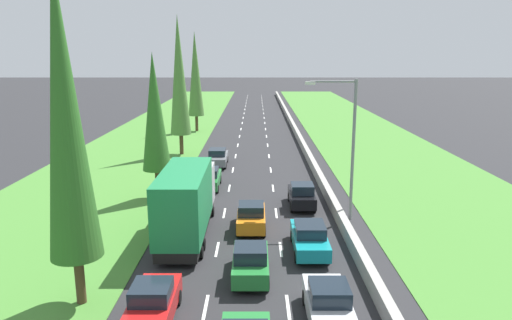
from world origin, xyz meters
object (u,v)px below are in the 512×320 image
Objects in this scene: green_box_truck_left_lane at (188,201)px; orange_hatchback_centre_lane at (252,216)px; silver_hatchback_right_lane at (329,302)px; street_light_mast at (349,140)px; red_hatchback_left_lane at (154,302)px; grey_sedan_left_lane at (219,157)px; black_hatchback_right_lane at (303,195)px; poplar_tree_third at (180,76)px; poplar_tree_fourth at (196,74)px; poplar_tree_second at (156,113)px; green_sedan_left_lane at (209,178)px; teal_sedan_right_lane_third at (310,238)px; green_hatchback_centre_lane at (251,262)px; poplar_tree_nearest at (66,114)px.

green_box_truck_left_lane reaches higher than orange_hatchback_centre_lane.
street_light_mast reaches higher than silver_hatchback_right_lane.
silver_hatchback_right_lane is at bearing -0.29° from red_hatchback_left_lane.
street_light_mast reaches higher than grey_sedan_left_lane.
street_light_mast is (6.06, 1.84, 4.40)m from orange_hatchback_centre_lane.
green_box_truck_left_lane is 9.12m from black_hatchback_right_lane.
poplar_tree_third reaches higher than orange_hatchback_centre_lane.
poplar_tree_fourth is at bearing 102.49° from grey_sedan_left_lane.
black_hatchback_right_lane is 11.99m from poplar_tree_second.
green_sedan_left_lane is 29.25m from poplar_tree_fourth.
black_hatchback_right_lane is 0.43× the size of street_light_mast.
green_box_truck_left_lane reaches higher than red_hatchback_left_lane.
teal_sedan_right_lane_third is 0.33× the size of poplar_tree_fourth.
street_light_mast reaches higher than green_box_truck_left_lane.
silver_hatchback_right_lane and orange_hatchback_centre_lane have the same top height.
black_hatchback_right_lane is (7.21, 5.42, -1.35)m from green_box_truck_left_lane.
street_light_mast is at bearing -55.70° from poplar_tree_third.
poplar_tree_fourth is at bearing 100.32° from green_hatchback_centre_lane.
green_box_truck_left_lane is 9.11m from poplar_tree_second.
poplar_tree_fourth is at bearing 96.23° from green_box_truck_left_lane.
poplar_tree_second is at bearing 136.43° from teal_sedan_right_lane_third.
green_hatchback_centre_lane reaches higher than teal_sedan_right_lane_third.
poplar_tree_nearest is 15.13m from poplar_tree_second.
red_hatchback_left_lane is at bearing -22.09° from poplar_tree_nearest.
street_light_mast is at bearing 53.72° from green_hatchback_centre_lane.
poplar_tree_nearest reaches higher than street_light_mast.
green_hatchback_centre_lane is 44.76m from poplar_tree_fourth.
black_hatchback_right_lane is at bearing 135.48° from street_light_mast.
red_hatchback_left_lane and black_hatchback_right_lane have the same top height.
black_hatchback_right_lane is at bearing -57.62° from poplar_tree_third.
poplar_tree_nearest is at bearing -162.33° from green_hatchback_centre_lane.
poplar_tree_second reaches higher than black_hatchback_right_lane.
poplar_tree_second is at bearing 121.59° from silver_hatchback_right_lane.
poplar_tree_second is (-3.23, 7.40, 4.20)m from green_box_truck_left_lane.
red_hatchback_left_lane is 0.87× the size of green_sedan_left_lane.
black_hatchback_right_lane is at bearing 63.16° from red_hatchback_left_lane.
poplar_tree_second reaches higher than green_hatchback_centre_lane.
orange_hatchback_centre_lane is at bearing 50.24° from poplar_tree_nearest.
silver_hatchback_right_lane is 1.00× the size of green_hatchback_centre_lane.
green_sedan_left_lane is 12.78m from street_light_mast.
orange_hatchback_centre_lane is 0.29× the size of poplar_tree_fourth.
green_box_truck_left_lane is (-6.88, 9.04, 1.35)m from silver_hatchback_right_lane.
green_box_truck_left_lane is 1.04× the size of street_light_mast.
poplar_tree_nearest is 45.82m from poplar_tree_fourth.
green_hatchback_centre_lane is 6.37m from orange_hatchback_centre_lane.
poplar_tree_nearest is at bearing -114.70° from green_box_truck_left_lane.
poplar_tree_fourth is at bearing 103.17° from silver_hatchback_right_lane.
teal_sedan_right_lane_third is 9.73m from red_hatchback_left_lane.
street_light_mast reaches higher than teal_sedan_right_lane_third.
green_box_truck_left_lane is at bearing -66.41° from poplar_tree_second.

